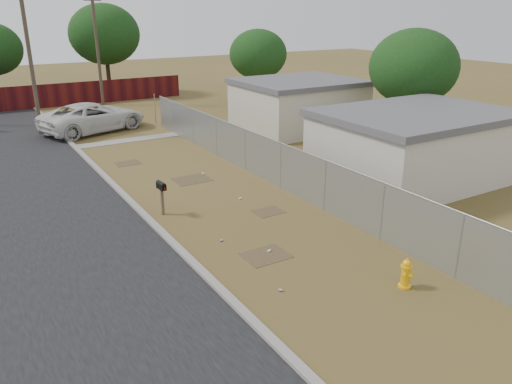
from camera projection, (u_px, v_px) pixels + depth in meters
ground at (216, 201)px, 20.04m from camera, size 120.00×120.00×0.00m
street at (8, 175)px, 23.20m from camera, size 15.10×60.00×0.12m
chainlink_fence at (268, 164)px, 22.11m from camera, size 0.10×27.06×2.02m
utility_poles at (24, 50)px, 33.21m from camera, size 12.60×8.24×9.00m
houses at (350, 122)px, 26.74m from camera, size 9.30×17.24×3.10m
horizon_trees at (83, 46)px, 37.75m from camera, size 33.32×31.94×7.78m
fire_hydrant at (406, 274)px, 13.73m from camera, size 0.46×0.46×0.89m
mailbox at (161, 189)px, 18.43m from camera, size 0.23×0.57×1.30m
pickup_truck at (93, 117)px, 31.17m from camera, size 7.19×4.92×1.83m
scattered_litter at (238, 223)px, 17.93m from camera, size 2.76×10.57×0.07m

